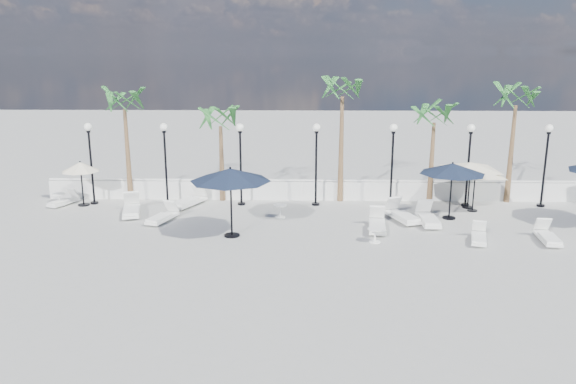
{
  "coord_description": "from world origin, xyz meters",
  "views": [
    {
      "loc": [
        -0.73,
        -18.99,
        7.03
      ],
      "look_at": [
        -1.22,
        3.02,
        1.5
      ],
      "focal_mm": 35.0,
      "sensor_mm": 36.0,
      "label": 1
    }
  ],
  "objects_px": {
    "parasol_navy_left": "(230,175)",
    "parasol_cream_sq_b": "(471,163)",
    "lounger_3": "(163,216)",
    "parasol_navy_mid": "(452,169)",
    "lounger_5": "(402,215)",
    "lounger_6": "(548,236)",
    "lounger_7": "(428,218)",
    "parasol_cream_small": "(80,167)",
    "lounger_8": "(479,237)",
    "lounger_1": "(64,201)",
    "lounger_2": "(189,200)",
    "lounger_4": "(377,224)",
    "lounger_0": "(131,209)",
    "parasol_cream_sq_a": "(476,168)"
  },
  "relations": [
    {
      "from": "lounger_7",
      "to": "parasol_cream_sq_b",
      "type": "xyz_separation_m",
      "value": [
        2.41,
        2.6,
        1.85
      ]
    },
    {
      "from": "lounger_1",
      "to": "lounger_3",
      "type": "height_order",
      "value": "lounger_3"
    },
    {
      "from": "lounger_5",
      "to": "parasol_cream_sq_a",
      "type": "bearing_deg",
      "value": 5.27
    },
    {
      "from": "lounger_8",
      "to": "parasol_cream_sq_b",
      "type": "distance_m",
      "value": 5.28
    },
    {
      "from": "parasol_navy_mid",
      "to": "lounger_7",
      "type": "bearing_deg",
      "value": -142.74
    },
    {
      "from": "lounger_7",
      "to": "parasol_cream_small",
      "type": "height_order",
      "value": "parasol_cream_small"
    },
    {
      "from": "lounger_8",
      "to": "parasol_navy_mid",
      "type": "distance_m",
      "value": 3.67
    },
    {
      "from": "lounger_4",
      "to": "lounger_8",
      "type": "height_order",
      "value": "lounger_4"
    },
    {
      "from": "lounger_8",
      "to": "parasol_cream_sq_b",
      "type": "xyz_separation_m",
      "value": [
        0.96,
        4.83,
        1.91
      ]
    },
    {
      "from": "lounger_3",
      "to": "lounger_0",
      "type": "bearing_deg",
      "value": 167.26
    },
    {
      "from": "lounger_4",
      "to": "parasol_cream_small",
      "type": "relative_size",
      "value": 0.98
    },
    {
      "from": "parasol_cream_sq_b",
      "to": "parasol_navy_left",
      "type": "bearing_deg",
      "value": -157.33
    },
    {
      "from": "lounger_0",
      "to": "parasol_navy_left",
      "type": "xyz_separation_m",
      "value": [
        4.8,
        -2.84,
        2.17
      ]
    },
    {
      "from": "lounger_4",
      "to": "parasol_navy_left",
      "type": "xyz_separation_m",
      "value": [
        -5.78,
        -0.88,
        2.19
      ]
    },
    {
      "from": "lounger_1",
      "to": "lounger_2",
      "type": "bearing_deg",
      "value": 22.5
    },
    {
      "from": "lounger_5",
      "to": "parasol_navy_left",
      "type": "height_order",
      "value": "parasol_navy_left"
    },
    {
      "from": "parasol_cream_small",
      "to": "parasol_navy_mid",
      "type": "bearing_deg",
      "value": -6.04
    },
    {
      "from": "lounger_2",
      "to": "lounger_6",
      "type": "bearing_deg",
      "value": 6.21
    },
    {
      "from": "lounger_3",
      "to": "parasol_navy_mid",
      "type": "xyz_separation_m",
      "value": [
        12.29,
        0.74,
        1.96
      ]
    },
    {
      "from": "lounger_2",
      "to": "parasol_cream_small",
      "type": "height_order",
      "value": "parasol_cream_small"
    },
    {
      "from": "lounger_1",
      "to": "parasol_cream_small",
      "type": "distance_m",
      "value": 1.87
    },
    {
      "from": "lounger_3",
      "to": "lounger_8",
      "type": "relative_size",
      "value": 1.11
    },
    {
      "from": "lounger_5",
      "to": "parasol_navy_left",
      "type": "xyz_separation_m",
      "value": [
        -7.01,
        -2.2,
        2.18
      ]
    },
    {
      "from": "lounger_0",
      "to": "parasol_cream_small",
      "type": "distance_m",
      "value": 3.47
    },
    {
      "from": "lounger_5",
      "to": "lounger_6",
      "type": "xyz_separation_m",
      "value": [
        5.05,
        -2.62,
        -0.03
      ]
    },
    {
      "from": "lounger_5",
      "to": "parasol_cream_sq_b",
      "type": "height_order",
      "value": "parasol_cream_sq_b"
    },
    {
      "from": "lounger_2",
      "to": "lounger_8",
      "type": "bearing_deg",
      "value": 2.37
    },
    {
      "from": "lounger_3",
      "to": "parasol_navy_mid",
      "type": "height_order",
      "value": "parasol_navy_mid"
    },
    {
      "from": "lounger_3",
      "to": "lounger_8",
      "type": "xyz_separation_m",
      "value": [
        12.63,
        -2.34,
        -0.02
      ]
    },
    {
      "from": "lounger_1",
      "to": "lounger_7",
      "type": "distance_m",
      "value": 16.68
    },
    {
      "from": "lounger_5",
      "to": "lounger_3",
      "type": "bearing_deg",
      "value": 162.55
    },
    {
      "from": "lounger_3",
      "to": "parasol_cream_sq_a",
      "type": "relative_size",
      "value": 0.45
    },
    {
      "from": "lounger_1",
      "to": "lounger_8",
      "type": "relative_size",
      "value": 0.98
    },
    {
      "from": "parasol_cream_sq_a",
      "to": "lounger_8",
      "type": "bearing_deg",
      "value": -103.44
    },
    {
      "from": "parasol_navy_left",
      "to": "parasol_cream_sq_b",
      "type": "distance_m",
      "value": 11.3
    },
    {
      "from": "lounger_0",
      "to": "parasol_navy_mid",
      "type": "relative_size",
      "value": 0.81
    },
    {
      "from": "lounger_3",
      "to": "parasol_navy_mid",
      "type": "bearing_deg",
      "value": 21.77
    },
    {
      "from": "lounger_4",
      "to": "lounger_0",
      "type": "bearing_deg",
      "value": 175.72
    },
    {
      "from": "lounger_2",
      "to": "lounger_6",
      "type": "relative_size",
      "value": 1.17
    },
    {
      "from": "lounger_0",
      "to": "lounger_4",
      "type": "distance_m",
      "value": 10.76
    },
    {
      "from": "lounger_7",
      "to": "lounger_8",
      "type": "bearing_deg",
      "value": -57.32
    },
    {
      "from": "parasol_navy_left",
      "to": "parasol_cream_sq_b",
      "type": "relative_size",
      "value": 0.69
    },
    {
      "from": "lounger_0",
      "to": "lounger_6",
      "type": "bearing_deg",
      "value": -25.44
    },
    {
      "from": "lounger_3",
      "to": "parasol_cream_sq_b",
      "type": "height_order",
      "value": "parasol_cream_sq_b"
    },
    {
      "from": "parasol_cream_sq_b",
      "to": "lounger_6",
      "type": "bearing_deg",
      "value": -71.09
    },
    {
      "from": "lounger_3",
      "to": "parasol_navy_left",
      "type": "relative_size",
      "value": 0.62
    },
    {
      "from": "lounger_8",
      "to": "parasol_navy_mid",
      "type": "xyz_separation_m",
      "value": [
        -0.34,
        3.07,
        1.98
      ]
    },
    {
      "from": "lounger_1",
      "to": "lounger_6",
      "type": "height_order",
      "value": "lounger_6"
    },
    {
      "from": "lounger_7",
      "to": "parasol_cream_small",
      "type": "bearing_deg",
      "value": 170.23
    },
    {
      "from": "lounger_2",
      "to": "lounger_8",
      "type": "xyz_separation_m",
      "value": [
        11.98,
        -4.85,
        -0.06
      ]
    }
  ]
}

